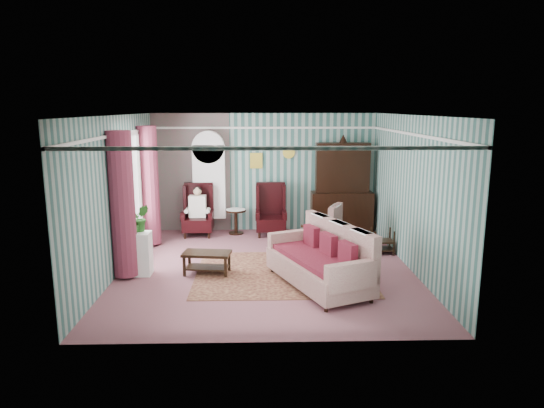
{
  "coord_description": "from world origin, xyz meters",
  "views": [
    {
      "loc": [
        -0.12,
        -8.9,
        3.05
      ],
      "look_at": [
        0.13,
        0.6,
        1.14
      ],
      "focal_mm": 32.0,
      "sensor_mm": 36.0,
      "label": 1
    }
  ],
  "objects_px": {
    "plant_stand": "(136,254)",
    "sofa": "(318,259)",
    "dresser_hutch": "(342,185)",
    "round_side_table": "(236,222)",
    "seated_woman": "(198,212)",
    "bookcase": "(209,187)",
    "nest_table": "(382,241)",
    "wingback_right": "(271,210)",
    "wingback_left": "(198,210)",
    "floral_armchair": "(321,227)",
    "coffee_table": "(207,263)"
  },
  "relations": [
    {
      "from": "dresser_hutch",
      "to": "round_side_table",
      "type": "xyz_separation_m",
      "value": [
        -2.6,
        -0.12,
        -0.88
      ]
    },
    {
      "from": "nest_table",
      "to": "plant_stand",
      "type": "relative_size",
      "value": 0.68
    },
    {
      "from": "sofa",
      "to": "round_side_table",
      "type": "bearing_deg",
      "value": 0.79
    },
    {
      "from": "dresser_hutch",
      "to": "plant_stand",
      "type": "relative_size",
      "value": 2.95
    },
    {
      "from": "dresser_hutch",
      "to": "plant_stand",
      "type": "xyz_separation_m",
      "value": [
        -4.3,
        -3.02,
        -0.78
      ]
    },
    {
      "from": "wingback_left",
      "to": "wingback_right",
      "type": "bearing_deg",
      "value": 0.0
    },
    {
      "from": "seated_woman",
      "to": "nest_table",
      "type": "distance_m",
      "value": 4.37
    },
    {
      "from": "wingback_right",
      "to": "nest_table",
      "type": "xyz_separation_m",
      "value": [
        2.32,
        -1.55,
        -0.35
      ]
    },
    {
      "from": "plant_stand",
      "to": "sofa",
      "type": "relative_size",
      "value": 0.36
    },
    {
      "from": "round_side_table",
      "to": "sofa",
      "type": "xyz_separation_m",
      "value": [
        1.58,
        -3.59,
        0.18
      ]
    },
    {
      "from": "wingback_left",
      "to": "coffee_table",
      "type": "distance_m",
      "value": 2.81
    },
    {
      "from": "plant_stand",
      "to": "floral_armchair",
      "type": "relative_size",
      "value": 0.83
    },
    {
      "from": "seated_woman",
      "to": "round_side_table",
      "type": "xyz_separation_m",
      "value": [
        0.9,
        0.15,
        -0.29
      ]
    },
    {
      "from": "bookcase",
      "to": "wingback_right",
      "type": "bearing_deg",
      "value": -14.57
    },
    {
      "from": "wingback_left",
      "to": "floral_armchair",
      "type": "bearing_deg",
      "value": -23.29
    },
    {
      "from": "dresser_hutch",
      "to": "nest_table",
      "type": "relative_size",
      "value": 4.37
    },
    {
      "from": "bookcase",
      "to": "seated_woman",
      "type": "relative_size",
      "value": 1.9
    },
    {
      "from": "bookcase",
      "to": "nest_table",
      "type": "height_order",
      "value": "bookcase"
    },
    {
      "from": "nest_table",
      "to": "coffee_table",
      "type": "height_order",
      "value": "nest_table"
    },
    {
      "from": "dresser_hutch",
      "to": "nest_table",
      "type": "height_order",
      "value": "dresser_hutch"
    },
    {
      "from": "wingback_left",
      "to": "floral_armchair",
      "type": "height_order",
      "value": "wingback_left"
    },
    {
      "from": "plant_stand",
      "to": "floral_armchair",
      "type": "bearing_deg",
      "value": 23.1
    },
    {
      "from": "wingback_right",
      "to": "plant_stand",
      "type": "height_order",
      "value": "wingback_right"
    },
    {
      "from": "wingback_right",
      "to": "bookcase",
      "type": "bearing_deg",
      "value": 165.43
    },
    {
      "from": "floral_armchair",
      "to": "seated_woman",
      "type": "bearing_deg",
      "value": 91.09
    },
    {
      "from": "bookcase",
      "to": "round_side_table",
      "type": "height_order",
      "value": "bookcase"
    },
    {
      "from": "bookcase",
      "to": "nest_table",
      "type": "relative_size",
      "value": 4.15
    },
    {
      "from": "round_side_table",
      "to": "seated_woman",
      "type": "bearing_deg",
      "value": -170.54
    },
    {
      "from": "wingback_left",
      "to": "sofa",
      "type": "xyz_separation_m",
      "value": [
        2.48,
        -3.44,
        -0.14
      ]
    },
    {
      "from": "nest_table",
      "to": "floral_armchair",
      "type": "height_order",
      "value": "floral_armchair"
    },
    {
      "from": "round_side_table",
      "to": "coffee_table",
      "type": "bearing_deg",
      "value": -97.94
    },
    {
      "from": "bookcase",
      "to": "wingback_left",
      "type": "relative_size",
      "value": 1.79
    },
    {
      "from": "nest_table",
      "to": "wingback_right",
      "type": "bearing_deg",
      "value": 146.25
    },
    {
      "from": "dresser_hutch",
      "to": "seated_woman",
      "type": "distance_m",
      "value": 3.56
    },
    {
      "from": "nest_table",
      "to": "dresser_hutch",
      "type": "bearing_deg",
      "value": 107.39
    },
    {
      "from": "round_side_table",
      "to": "coffee_table",
      "type": "height_order",
      "value": "round_side_table"
    },
    {
      "from": "wingback_right",
      "to": "sofa",
      "type": "bearing_deg",
      "value": -78.04
    },
    {
      "from": "sofa",
      "to": "bookcase",
      "type": "bearing_deg",
      "value": 7.25
    },
    {
      "from": "bookcase",
      "to": "nest_table",
      "type": "bearing_deg",
      "value": -26.92
    },
    {
      "from": "dresser_hutch",
      "to": "nest_table",
      "type": "distance_m",
      "value": 2.11
    },
    {
      "from": "wingback_right",
      "to": "coffee_table",
      "type": "bearing_deg",
      "value": -114.61
    },
    {
      "from": "round_side_table",
      "to": "sofa",
      "type": "bearing_deg",
      "value": -66.26
    },
    {
      "from": "sofa",
      "to": "coffee_table",
      "type": "height_order",
      "value": "sofa"
    },
    {
      "from": "dresser_hutch",
      "to": "floral_armchair",
      "type": "xyz_separation_m",
      "value": [
        -0.69,
        -1.48,
        -0.7
      ]
    },
    {
      "from": "wingback_left",
      "to": "nest_table",
      "type": "distance_m",
      "value": 4.37
    },
    {
      "from": "plant_stand",
      "to": "coffee_table",
      "type": "relative_size",
      "value": 0.92
    },
    {
      "from": "bookcase",
      "to": "plant_stand",
      "type": "relative_size",
      "value": 2.8
    },
    {
      "from": "wingback_right",
      "to": "seated_woman",
      "type": "relative_size",
      "value": 1.06
    },
    {
      "from": "round_side_table",
      "to": "plant_stand",
      "type": "bearing_deg",
      "value": -120.38
    },
    {
      "from": "round_side_table",
      "to": "sofa",
      "type": "relative_size",
      "value": 0.27
    }
  ]
}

